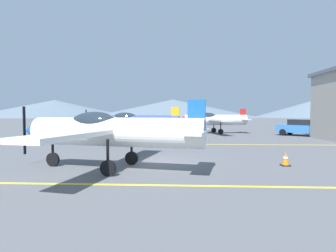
{
  "coord_description": "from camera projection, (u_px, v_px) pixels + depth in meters",
  "views": [
    {
      "loc": [
        1.7,
        -12.25,
        2.23
      ],
      "look_at": [
        0.5,
        10.0,
        1.2
      ],
      "focal_mm": 29.83,
      "sensor_mm": 36.0,
      "label": 1
    }
  ],
  "objects": [
    {
      "name": "ground_plane",
      "position": [
        145.0,
        163.0,
        12.41
      ],
      "size": [
        400.0,
        400.0,
        0.0
      ],
      "primitive_type": "plane",
      "color": "#54565B"
    },
    {
      "name": "apron_line_near",
      "position": [
        128.0,
        185.0,
        8.64
      ],
      "size": [
        80.0,
        0.16,
        0.01
      ],
      "primitive_type": "cube",
      "color": "yellow",
      "rests_on": "ground_plane"
    },
    {
      "name": "apron_line_far",
      "position": [
        159.0,
        144.0,
        20.04
      ],
      "size": [
        80.0,
        0.16,
        0.01
      ],
      "primitive_type": "cube",
      "color": "yellow",
      "rests_on": "ground_plane"
    },
    {
      "name": "airplane_near",
      "position": [
        109.0,
        131.0,
        11.0
      ],
      "size": [
        7.95,
        9.07,
        2.72
      ],
      "color": "white",
      "rests_on": "ground_plane"
    },
    {
      "name": "airplane_mid",
      "position": [
        132.0,
        122.0,
        22.25
      ],
      "size": [
        7.93,
        9.1,
        2.72
      ],
      "color": "#33478C",
      "rests_on": "ground_plane"
    },
    {
      "name": "airplane_far",
      "position": [
        213.0,
        120.0,
        30.33
      ],
      "size": [
        7.95,
        9.06,
        2.72
      ],
      "color": "silver",
      "rests_on": "ground_plane"
    },
    {
      "name": "car_sedan",
      "position": [
        301.0,
        127.0,
        27.35
      ],
      "size": [
        4.41,
        4.2,
        1.62
      ],
      "color": "#3372BF",
      "rests_on": "ground_plane"
    },
    {
      "name": "traffic_cone_front",
      "position": [
        286.0,
        159.0,
        11.79
      ],
      "size": [
        0.36,
        0.36,
        0.59
      ],
      "color": "black",
      "rests_on": "ground_plane"
    },
    {
      "name": "hill_left",
      "position": [
        55.0,
        108.0,
        163.47
      ],
      "size": [
        88.85,
        88.85,
        9.93
      ],
      "primitive_type": "cone",
      "color": "slate",
      "rests_on": "ground_plane"
    },
    {
      "name": "hill_centerleft",
      "position": [
        173.0,
        108.0,
        148.95
      ],
      "size": [
        89.24,
        89.24,
        9.53
      ],
      "primitive_type": "cone",
      "color": "slate",
      "rests_on": "ground_plane"
    },
    {
      "name": "hill_centerright",
      "position": [
        310.0,
        109.0,
        143.53
      ],
      "size": [
        56.71,
        56.71,
        8.32
      ],
      "primitive_type": "cone",
      "color": "slate",
      "rests_on": "ground_plane"
    }
  ]
}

